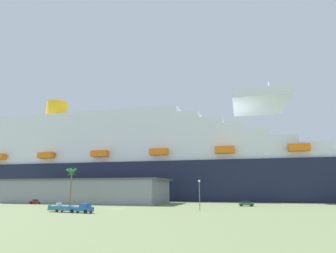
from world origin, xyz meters
TOP-DOWN VIEW (x-y plane):
  - ground_plane at (0.00, 30.00)m, footprint 600.00×600.00m
  - cruise_ship at (-24.98, 62.54)m, footprint 288.63×51.85m
  - terminal_building at (-22.85, 27.08)m, footprint 66.21×28.92m
  - pickup_truck at (-3.18, -14.43)m, footprint 5.90×3.21m
  - small_boat_on_trailer at (-8.68, -13.21)m, footprint 8.76×3.27m
  - palm_tree at (-18.34, 7.88)m, footprint 3.41×3.57m
  - street_lamp at (23.07, -3.08)m, footprint 0.56×0.56m
  - parked_car_green_wagon at (36.28, 16.84)m, footprint 4.67×2.25m
  - parked_car_red_hatchback at (-36.46, 18.15)m, footprint 4.89×2.41m
  - parked_car_black_coupe at (-44.31, 21.74)m, footprint 4.90×2.46m

SIDE VIEW (x-z plane):
  - ground_plane at x=0.00m, z-range 0.00..0.00m
  - parked_car_green_wagon at x=36.28m, z-range 0.04..1.62m
  - parked_car_black_coupe at x=-44.31m, z-range 0.05..1.63m
  - parked_car_red_hatchback at x=-36.46m, z-range 0.05..1.63m
  - small_boat_on_trailer at x=-8.68m, z-range -0.12..2.03m
  - pickup_truck at x=-3.18m, z-range -0.06..2.14m
  - terminal_building at x=-22.85m, z-range 0.02..8.92m
  - street_lamp at x=23.07m, z-range 1.19..8.80m
  - palm_tree at x=-18.34m, z-range 3.70..15.56m
  - cruise_ship at x=-24.98m, z-range -12.32..47.44m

